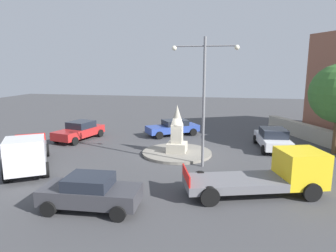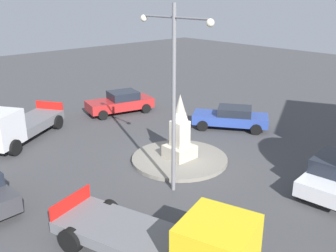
{
  "view_description": "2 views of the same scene",
  "coord_description": "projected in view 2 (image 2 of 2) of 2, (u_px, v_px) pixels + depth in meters",
  "views": [
    {
      "loc": [
        3.41,
        -19.6,
        5.85
      ],
      "look_at": [
        -0.73,
        0.53,
        1.83
      ],
      "focal_mm": 32.41,
      "sensor_mm": 36.0,
      "label": 1
    },
    {
      "loc": [
        12.22,
        -11.91,
        7.77
      ],
      "look_at": [
        -0.89,
        0.04,
        1.57
      ],
      "focal_mm": 40.39,
      "sensor_mm": 36.0,
      "label": 2
    }
  ],
  "objects": [
    {
      "name": "truck_white_approaching",
      "position": [
        13.0,
        126.0,
        20.37
      ],
      "size": [
        4.77,
        5.93,
        2.18
      ],
      "color": "silver",
      "rests_on": "ground"
    },
    {
      "name": "streetlamp",
      "position": [
        174.0,
        83.0,
        14.39
      ],
      "size": [
        3.75,
        0.28,
        7.5
      ],
      "color": "slate",
      "rests_on": "ground"
    },
    {
      "name": "car_red_far_side",
      "position": [
        121.0,
        102.0,
        25.97
      ],
      "size": [
        2.83,
        4.76,
        1.48
      ],
      "color": "#B22323",
      "rests_on": "ground"
    },
    {
      "name": "ground_plane",
      "position": [
        180.0,
        161.0,
        18.66
      ],
      "size": [
        80.0,
        80.0,
        0.0
      ],
      "primitive_type": "plane",
      "color": "#424244"
    },
    {
      "name": "monument",
      "position": [
        180.0,
        132.0,
        18.17
      ],
      "size": [
        1.27,
        1.27,
        3.2
      ],
      "color": "#B2AA99",
      "rests_on": "traffic_island"
    },
    {
      "name": "truck_yellow_passing",
      "position": [
        177.0,
        242.0,
        10.97
      ],
      "size": [
        6.68,
        3.8,
        2.05
      ],
      "color": "yellow",
      "rests_on": "ground"
    },
    {
      "name": "car_blue_near_island",
      "position": [
        231.0,
        117.0,
        22.94
      ],
      "size": [
        4.63,
        3.96,
        1.35
      ],
      "color": "#2D479E",
      "rests_on": "ground"
    },
    {
      "name": "traffic_island",
      "position": [
        180.0,
        159.0,
        18.63
      ],
      "size": [
        4.71,
        4.71,
        0.18
      ],
      "primitive_type": "cylinder",
      "color": "gray",
      "rests_on": "ground"
    }
  ]
}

